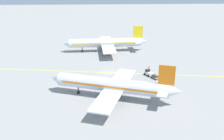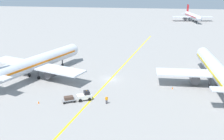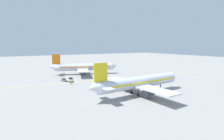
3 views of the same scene
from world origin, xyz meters
The scene contains 10 objects.
ground_plane centered at (0.00, 0.00, 0.00)m, with size 400.00×400.00×0.00m, color gray.
apron_yellow_centreline centered at (0.00, 0.00, 0.00)m, with size 0.40×120.00×0.01m, color yellow.
airplane_at_gate centered at (-19.02, -0.69, 3.71)m, with size 28.16×34.51×10.60m.
airplane_adjacent_stand centered at (25.29, 0.01, 3.71)m, with size 28.21×35.51×10.60m.
baggage_tug_white centered at (-3.26, -13.02, 0.90)m, with size 3.35×2.79×2.11m.
baggage_cart_trailing centered at (-6.17, -14.57, 0.76)m, with size 2.95×2.46×1.24m.
ground_crew_worker centered at (1.58, -14.07, 0.91)m, with size 0.57×0.29×1.68m.
traffic_cone_near_nose centered at (15.14, -4.04, 0.28)m, with size 0.32×0.32×0.55m, color orange.
traffic_cone_mid_apron centered at (-12.05, -16.12, 0.28)m, with size 0.32×0.32×0.55m, color orange.
traffic_cone_by_wingtip centered at (-11.54, 6.71, 0.28)m, with size 0.32×0.32×0.55m, color orange.
Camera 3 is at (66.65, -34.32, 15.31)m, focal length 28.00 mm.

